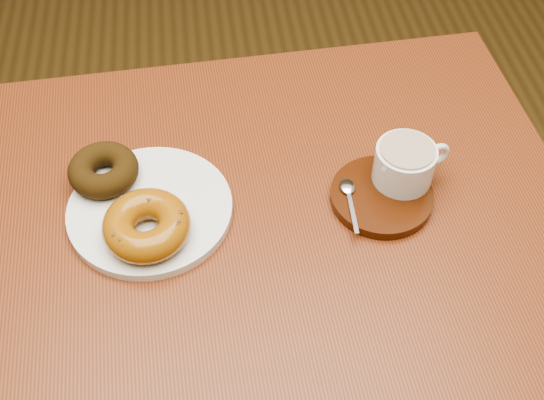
{
  "coord_description": "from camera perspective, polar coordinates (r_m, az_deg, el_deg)",
  "views": [
    {
      "loc": [
        -0.14,
        -0.69,
        1.54
      ],
      "look_at": [
        -0.07,
        -0.11,
        0.84
      ],
      "focal_mm": 45.0,
      "sensor_mm": 36.0,
      "label": 1
    }
  ],
  "objects": [
    {
      "name": "donut_plate",
      "position": [
        0.93,
        -10.16,
        -0.8
      ],
      "size": [
        0.23,
        0.23,
        0.01
      ],
      "primitive_type": "cylinder",
      "rotation": [
        0.0,
        0.0,
        0.06
      ],
      "color": "silver",
      "rests_on": "cafe_table"
    },
    {
      "name": "donut_caramel",
      "position": [
        0.88,
        -10.45,
        -2.1
      ],
      "size": [
        0.14,
        0.14,
        0.04
      ],
      "rotation": [
        0.0,
        0.0,
        -0.28
      ],
      "color": "#985A10",
      "rests_on": "donut_plate"
    },
    {
      "name": "coffee_cup",
      "position": [
        0.94,
        11.1,
        3.04
      ],
      "size": [
        0.11,
        0.08,
        0.06
      ],
      "rotation": [
        0.0,
        0.0,
        0.21
      ],
      "color": "silver",
      "rests_on": "saucer"
    },
    {
      "name": "ground",
      "position": [
        1.69,
        1.77,
        -15.25
      ],
      "size": [
        6.0,
        6.0,
        0.0
      ],
      "primitive_type": "plane",
      "color": "#533B1A",
      "rests_on": "ground"
    },
    {
      "name": "teaspoon",
      "position": [
        0.93,
        6.39,
        0.74
      ],
      "size": [
        0.02,
        0.1,
        0.01
      ],
      "rotation": [
        0.0,
        0.0,
        -0.04
      ],
      "color": "silver",
      "rests_on": "saucer"
    },
    {
      "name": "saucer",
      "position": [
        0.94,
        9.14,
        0.3
      ],
      "size": [
        0.17,
        0.17,
        0.01
      ],
      "primitive_type": "cylinder",
      "rotation": [
        0.0,
        0.0,
        0.23
      ],
      "color": "#361607",
      "rests_on": "cafe_table"
    },
    {
      "name": "cafe_table",
      "position": [
        1.03,
        -1.11,
        -5.48
      ],
      "size": [
        0.91,
        0.7,
        0.82
      ],
      "rotation": [
        0.0,
        0.0,
        0.05
      ],
      "color": "brown",
      "rests_on": "ground"
    },
    {
      "name": "donut_cinnamon",
      "position": [
        0.96,
        -13.92,
        2.46
      ],
      "size": [
        0.11,
        0.11,
        0.04
      ],
      "primitive_type": "torus",
      "rotation": [
        0.0,
        0.0,
        0.1
      ],
      "color": "#33200A",
      "rests_on": "donut_plate"
    }
  ]
}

